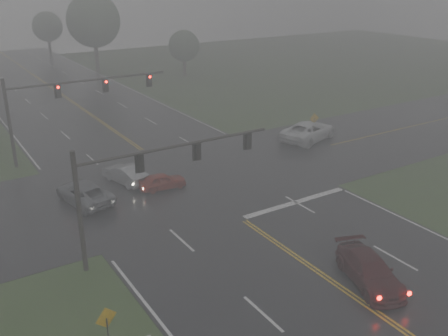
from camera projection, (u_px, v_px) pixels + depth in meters
main_road at (198, 189)px, 36.16m from camera, size 18.00×160.00×0.02m
cross_street at (185, 180)px, 37.73m from camera, size 120.00×14.00×0.02m
stop_bar at (296, 203)px, 34.00m from camera, size 8.50×0.50×0.01m
sedan_maroon at (368, 283)px, 25.23m from camera, size 3.47×5.24×1.41m
sedan_red at (163, 189)px, 36.17m from camera, size 3.57×1.72×1.18m
sedan_silver at (126, 183)px, 37.24m from camera, size 2.41×4.40×1.38m
car_grey at (85, 202)px, 34.01m from camera, size 3.19×5.37×1.40m
pickup_white at (308, 140)px, 46.70m from camera, size 6.95×4.75×1.77m
signal_gantry_near at (143, 174)px, 26.39m from camera, size 11.61×0.29×6.66m
signal_gantry_far at (62, 99)px, 40.50m from camera, size 13.51×0.36×7.17m
sign_diamond_west at (107, 324)px, 19.89m from camera, size 0.95×0.27×2.34m
sign_diamond_east at (314, 121)px, 46.79m from camera, size 0.99×0.16×2.38m
tree_ne_a at (93, 21)px, 75.56m from camera, size 8.08×8.08×11.87m
tree_e_near at (184, 46)px, 74.04m from camera, size 4.60×4.60×6.76m
tree_n_far at (47, 27)px, 91.84m from camera, size 5.47×5.47×8.03m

